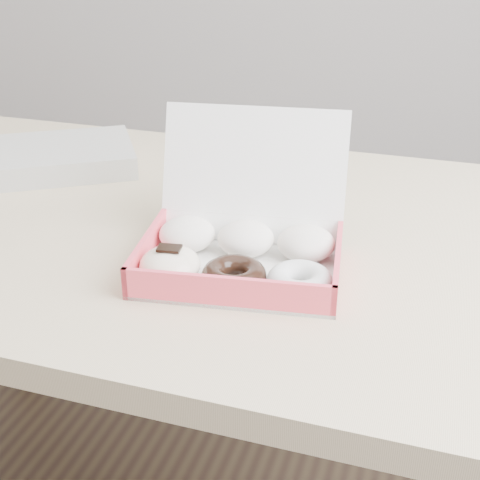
% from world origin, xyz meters
% --- Properties ---
extents(table, '(1.20, 0.80, 0.75)m').
position_xyz_m(table, '(0.00, 0.00, 0.67)').
color(table, tan).
rests_on(table, ground).
extents(donut_box, '(0.30, 0.28, 0.19)m').
position_xyz_m(donut_box, '(0.22, -0.12, 0.78)').
color(donut_box, white).
rests_on(donut_box, table).
extents(newspapers, '(0.33, 0.32, 0.04)m').
position_xyz_m(newspapers, '(-0.21, 0.14, 0.77)').
color(newspapers, beige).
rests_on(newspapers, table).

